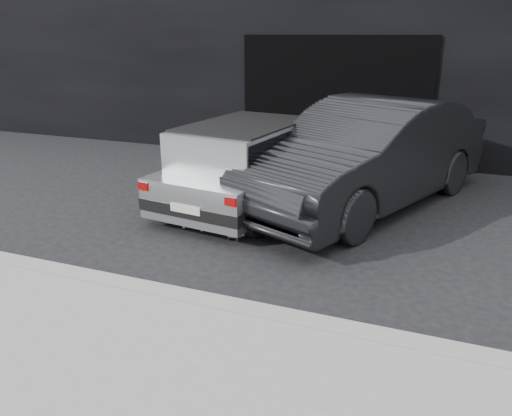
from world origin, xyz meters
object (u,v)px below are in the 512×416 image
(second_car, at_px, (366,155))
(cat_siamese, at_px, (239,228))
(cat_white, at_px, (197,217))
(silver_hatchback, at_px, (248,160))

(second_car, xyz_separation_m, cat_siamese, (-1.34, -1.99, -0.70))
(second_car, bearing_deg, cat_white, -114.38)
(cat_siamese, height_order, cat_white, cat_white)
(silver_hatchback, xyz_separation_m, cat_white, (-0.27, -1.30, -0.56))
(cat_siamese, relative_size, cat_white, 1.15)
(cat_white, bearing_deg, cat_siamese, 81.98)
(silver_hatchback, relative_size, cat_siamese, 4.47)
(silver_hatchback, distance_m, cat_siamese, 1.58)
(second_car, distance_m, cat_white, 2.85)
(silver_hatchback, height_order, second_car, second_car)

